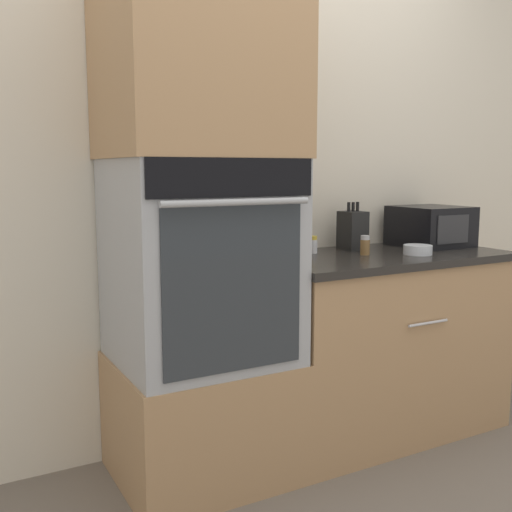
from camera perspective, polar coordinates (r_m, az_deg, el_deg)
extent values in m
plane|color=#6B6056|center=(2.57, 5.35, -20.90)|extent=(12.00, 12.00, 0.00)
cube|color=beige|center=(2.78, -1.68, 8.28)|extent=(8.00, 0.05, 2.50)
cube|color=#A87F56|center=(2.54, -5.15, -14.99)|extent=(0.68, 0.60, 0.49)
cube|color=#9EA0A5|center=(2.37, -5.35, -0.49)|extent=(0.66, 0.59, 0.80)
cube|color=black|center=(2.07, -2.13, 7.47)|extent=(0.63, 0.01, 0.14)
cube|color=#3FBFF2|center=(2.07, -2.09, 7.47)|extent=(0.09, 0.00, 0.03)
cube|color=#282D33|center=(2.11, -2.08, -3.13)|extent=(0.54, 0.01, 0.60)
cylinder|color=#9EA0A5|center=(2.04, -1.73, 5.15)|extent=(0.56, 0.02, 0.02)
cube|color=#A87F56|center=(2.39, -5.63, 19.58)|extent=(0.68, 0.60, 0.86)
cube|color=#A87F56|center=(2.96, 11.63, -8.34)|extent=(1.17, 0.60, 0.83)
cube|color=black|center=(2.87, 11.87, -0.07)|extent=(1.19, 0.63, 0.03)
cylinder|color=#B7B7BC|center=(2.69, 16.07, -6.16)|extent=(0.22, 0.01, 0.01)
cube|color=black|center=(3.18, 16.27, 2.74)|extent=(0.33, 0.33, 0.20)
cube|color=#28282B|center=(3.05, 18.26, 2.43)|extent=(0.20, 0.01, 0.14)
cube|color=black|center=(2.94, 9.18, 2.39)|extent=(0.11, 0.12, 0.19)
cylinder|color=black|center=(2.91, 8.83, 4.64)|extent=(0.02, 0.02, 0.04)
cylinder|color=black|center=(2.93, 9.24, 4.65)|extent=(0.02, 0.02, 0.04)
cylinder|color=black|center=(2.94, 9.64, 4.66)|extent=(0.02, 0.02, 0.04)
cylinder|color=silver|center=(2.85, 15.15, 0.58)|extent=(0.13, 0.13, 0.04)
cylinder|color=brown|center=(2.70, 1.24, 0.82)|extent=(0.04, 0.04, 0.08)
cylinder|color=black|center=(2.70, 1.25, 1.87)|extent=(0.04, 0.04, 0.02)
cylinder|color=brown|center=(2.78, 10.34, 0.82)|extent=(0.04, 0.04, 0.07)
cylinder|color=#B7B7BC|center=(2.78, 10.36, 1.74)|extent=(0.04, 0.04, 0.02)
cylinder|color=silver|center=(2.80, 5.47, 0.91)|extent=(0.04, 0.04, 0.06)
cylinder|color=gold|center=(2.80, 5.48, 1.74)|extent=(0.03, 0.03, 0.02)
cylinder|color=silver|center=(2.82, 3.74, 1.16)|extent=(0.05, 0.05, 0.08)
cylinder|color=gold|center=(2.82, 3.75, 2.22)|extent=(0.05, 0.05, 0.02)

